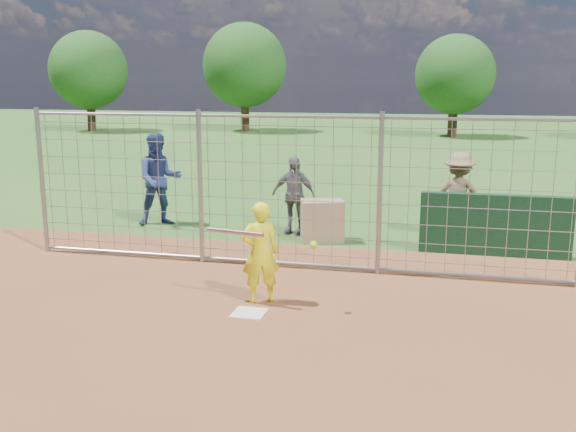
% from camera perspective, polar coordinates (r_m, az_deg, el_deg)
% --- Properties ---
extents(ground, '(100.00, 100.00, 0.00)m').
position_cam_1_polar(ground, '(8.90, -3.10, -8.23)').
color(ground, '#2D591E').
rests_on(ground, ground).
extents(infield_dirt, '(18.00, 18.00, 0.00)m').
position_cam_1_polar(infield_dirt, '(6.34, -11.11, -17.28)').
color(infield_dirt, brown).
rests_on(infield_dirt, ground).
extents(home_plate, '(0.43, 0.43, 0.02)m').
position_cam_1_polar(home_plate, '(8.72, -3.47, -8.61)').
color(home_plate, silver).
rests_on(home_plate, ground).
extents(dugout_wall, '(2.60, 0.20, 1.10)m').
position_cam_1_polar(dugout_wall, '(11.92, 17.90, -0.79)').
color(dugout_wall, '#11381E').
rests_on(dugout_wall, ground).
extents(batter, '(0.62, 0.53, 1.45)m').
position_cam_1_polar(batter, '(8.93, -2.48, -3.27)').
color(batter, '#F8F215').
rests_on(batter, ground).
extents(bystander_a, '(1.20, 1.12, 1.97)m').
position_cam_1_polar(bystander_a, '(13.96, -11.36, 3.21)').
color(bystander_a, navy).
rests_on(bystander_a, ground).
extents(bystander_b, '(0.98, 0.53, 1.58)m').
position_cam_1_polar(bystander_b, '(12.93, 0.50, 1.88)').
color(bystander_b, '#5E5E63').
rests_on(bystander_b, ground).
extents(bystander_c, '(1.18, 0.80, 1.70)m').
position_cam_1_polar(bystander_c, '(12.96, 14.92, 1.76)').
color(bystander_c, olive).
rests_on(bystander_c, ground).
extents(equipment_bin, '(0.93, 0.76, 0.80)m').
position_cam_1_polar(equipment_bin, '(12.40, 3.06, -0.43)').
color(equipment_bin, tan).
rests_on(equipment_bin, ground).
extents(equipment_in_play, '(1.59, 0.22, 0.18)m').
position_cam_1_polar(equipment_in_play, '(8.69, -3.10, -1.70)').
color(equipment_in_play, silver).
rests_on(equipment_in_play, ground).
extents(backstop_fence, '(9.08, 0.08, 2.60)m').
position_cam_1_polar(backstop_fence, '(10.44, -0.09, 2.01)').
color(backstop_fence, gray).
rests_on(backstop_fence, ground).
extents(tree_line, '(44.66, 6.72, 6.48)m').
position_cam_1_polar(tree_line, '(36.14, 14.86, 12.73)').
color(tree_line, '#3F2B19').
rests_on(tree_line, ground).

